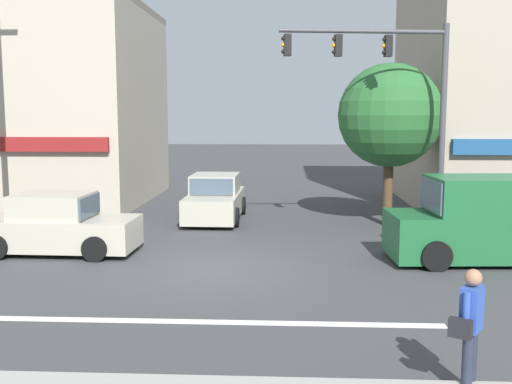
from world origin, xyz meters
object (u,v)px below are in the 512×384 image
object	(u,v)px
van_parked_curbside	(488,222)
pedestrian_foreground_with_bag	(470,324)
traffic_light_mast	(400,91)
street_tree	(390,116)
utility_pole_far_right	(441,93)
sedan_crossing_center	(57,226)
sedan_waiting_far	(215,200)

from	to	relation	value
van_parked_curbside	pedestrian_foreground_with_bag	world-z (taller)	van_parked_curbside
traffic_light_mast	pedestrian_foreground_with_bag	world-z (taller)	traffic_light_mast
traffic_light_mast	van_parked_curbside	xyz separation A→B (m)	(1.73, -2.77, -3.30)
street_tree	van_parked_curbside	bearing A→B (deg)	-71.47
utility_pole_far_right	pedestrian_foreground_with_bag	xyz separation A→B (m)	(-3.50, -15.87, -3.49)
street_tree	utility_pole_far_right	xyz separation A→B (m)	(2.54, 3.74, 0.85)
street_tree	traffic_light_mast	xyz separation A→B (m)	(-0.10, -2.10, 0.72)
sedan_crossing_center	van_parked_curbside	size ratio (longest dim) A/B	0.88
street_tree	sedan_crossing_center	size ratio (longest dim) A/B	1.27
traffic_light_mast	sedan_crossing_center	xyz separation A→B (m)	(-9.23, -2.40, -3.59)
street_tree	sedan_waiting_far	world-z (taller)	street_tree
sedan_waiting_far	pedestrian_foreground_with_bag	bearing A→B (deg)	-69.38
sedan_waiting_far	pedestrian_foreground_with_bag	distance (m)	13.69
utility_pole_far_right	sedan_crossing_center	distance (m)	14.92
sedan_crossing_center	pedestrian_foreground_with_bag	xyz separation A→B (m)	(8.37, -7.63, 0.24)
van_parked_curbside	pedestrian_foreground_with_bag	xyz separation A→B (m)	(-2.59, -7.26, -0.05)
traffic_light_mast	sedan_crossing_center	size ratio (longest dim) A/B	1.50
sedan_crossing_center	van_parked_curbside	distance (m)	10.97
sedan_waiting_far	sedan_crossing_center	bearing A→B (deg)	-124.38
pedestrian_foreground_with_bag	utility_pole_far_right	bearing A→B (deg)	77.56
pedestrian_foreground_with_bag	traffic_light_mast	bearing A→B (deg)	85.07
utility_pole_far_right	sedan_crossing_center	world-z (taller)	utility_pole_far_right
street_tree	traffic_light_mast	world-z (taller)	traffic_light_mast
van_parked_curbside	pedestrian_foreground_with_bag	size ratio (longest dim) A/B	2.82
street_tree	utility_pole_far_right	size ratio (longest dim) A/B	0.62
van_parked_curbside	utility_pole_far_right	bearing A→B (deg)	83.98
sedan_crossing_center	sedan_waiting_far	distance (m)	6.28
traffic_light_mast	van_parked_curbside	size ratio (longest dim) A/B	1.32
street_tree	utility_pole_far_right	bearing A→B (deg)	55.82
van_parked_curbside	sedan_waiting_far	world-z (taller)	van_parked_curbside
traffic_light_mast	sedan_crossing_center	world-z (taller)	traffic_light_mast
street_tree	sedan_waiting_far	bearing A→B (deg)	173.26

